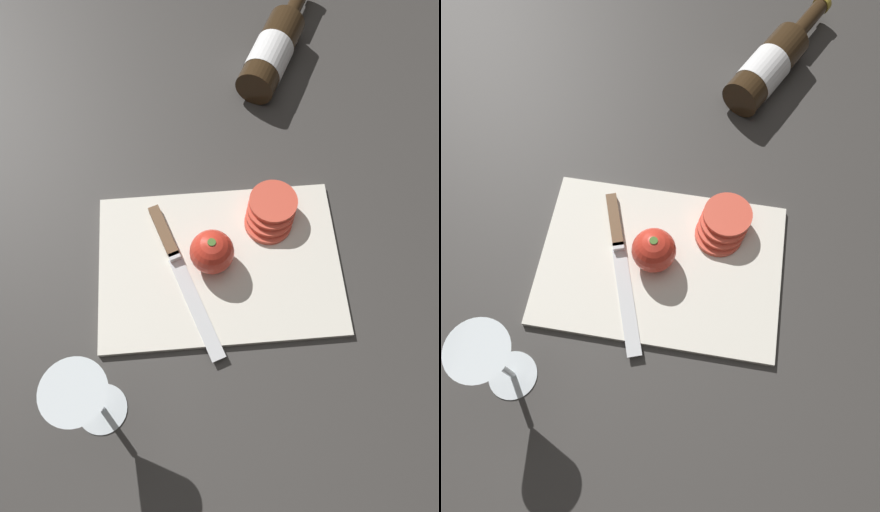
% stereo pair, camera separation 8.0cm
% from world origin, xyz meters
% --- Properties ---
extents(ground_plane, '(3.00, 3.00, 0.00)m').
position_xyz_m(ground_plane, '(0.00, 0.00, 0.00)').
color(ground_plane, '#383533').
extents(cutting_board, '(0.40, 0.28, 0.01)m').
position_xyz_m(cutting_board, '(0.01, 0.03, 0.01)').
color(cutting_board, silver).
rests_on(cutting_board, ground_plane).
extents(wine_bottle, '(0.20, 0.31, 0.08)m').
position_xyz_m(wine_bottle, '(0.15, 0.47, 0.04)').
color(wine_bottle, '#332314').
rests_on(wine_bottle, ground_plane).
extents(wine_glass, '(0.09, 0.09, 0.17)m').
position_xyz_m(wine_glass, '(-0.18, -0.18, 0.12)').
color(wine_glass, silver).
rests_on(wine_glass, ground_plane).
extents(whole_tomato, '(0.07, 0.07, 0.07)m').
position_xyz_m(whole_tomato, '(0.00, 0.04, 0.05)').
color(whole_tomato, red).
rests_on(whole_tomato, cutting_board).
extents(knife, '(0.11, 0.28, 0.01)m').
position_xyz_m(knife, '(-0.07, 0.06, 0.02)').
color(knife, silver).
rests_on(knife, cutting_board).
extents(tomato_slice_stack_near, '(0.09, 0.10, 0.04)m').
position_xyz_m(tomato_slice_stack_near, '(0.11, 0.11, 0.03)').
color(tomato_slice_stack_near, '#DB4C38').
rests_on(tomato_slice_stack_near, cutting_board).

